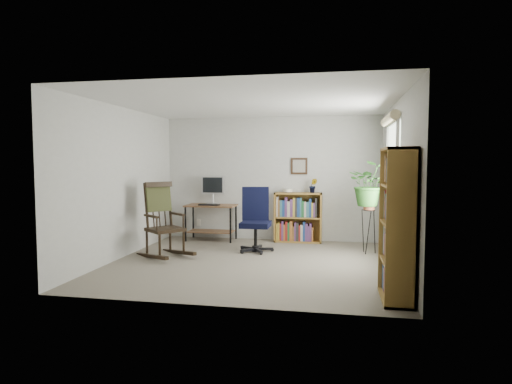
% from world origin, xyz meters
% --- Properties ---
extents(floor, '(4.20, 4.00, 0.00)m').
position_xyz_m(floor, '(0.00, 0.00, 0.00)').
color(floor, gray).
rests_on(floor, ground).
extents(ceiling, '(4.20, 4.00, 0.00)m').
position_xyz_m(ceiling, '(0.00, 0.00, 2.40)').
color(ceiling, silver).
rests_on(ceiling, ground).
extents(wall_back, '(4.20, 0.00, 2.40)m').
position_xyz_m(wall_back, '(0.00, 2.00, 1.20)').
color(wall_back, beige).
rests_on(wall_back, ground).
extents(wall_front, '(4.20, 0.00, 2.40)m').
position_xyz_m(wall_front, '(0.00, -2.00, 1.20)').
color(wall_front, beige).
rests_on(wall_front, ground).
extents(wall_left, '(0.00, 4.00, 2.40)m').
position_xyz_m(wall_left, '(-2.10, 0.00, 1.20)').
color(wall_left, beige).
rests_on(wall_left, ground).
extents(wall_right, '(0.00, 4.00, 2.40)m').
position_xyz_m(wall_right, '(2.10, 0.00, 1.20)').
color(wall_right, beige).
rests_on(wall_right, ground).
extents(window, '(0.12, 1.20, 1.50)m').
position_xyz_m(window, '(2.06, 0.30, 1.40)').
color(window, silver).
rests_on(window, wall_right).
extents(desk, '(0.97, 0.53, 0.70)m').
position_xyz_m(desk, '(-1.14, 1.70, 0.35)').
color(desk, brown).
rests_on(desk, floor).
extents(monitor, '(0.46, 0.16, 0.56)m').
position_xyz_m(monitor, '(-1.14, 1.84, 0.98)').
color(monitor, '#BAB9BE').
rests_on(monitor, desk).
extents(keyboard, '(0.40, 0.15, 0.02)m').
position_xyz_m(keyboard, '(-1.14, 1.58, 0.71)').
color(keyboard, black).
rests_on(keyboard, desk).
extents(office_chair, '(0.71, 0.71, 1.11)m').
position_xyz_m(office_chair, '(-0.08, 0.81, 0.56)').
color(office_chair, black).
rests_on(office_chair, floor).
extents(rocking_chair, '(1.22, 1.16, 1.22)m').
position_xyz_m(rocking_chair, '(-1.44, 0.15, 0.61)').
color(rocking_chair, black).
rests_on(rocking_chair, floor).
extents(low_bookshelf, '(0.90, 0.30, 0.95)m').
position_xyz_m(low_bookshelf, '(0.55, 1.82, 0.47)').
color(low_bookshelf, olive).
rests_on(low_bookshelf, floor).
extents(tall_bookshelf, '(0.32, 0.74, 1.69)m').
position_xyz_m(tall_bookshelf, '(1.92, -1.42, 0.84)').
color(tall_bookshelf, olive).
rests_on(tall_bookshelf, floor).
extents(plant_stand, '(0.26, 0.26, 0.86)m').
position_xyz_m(plant_stand, '(1.80, 1.03, 0.43)').
color(plant_stand, black).
rests_on(plant_stand, floor).
extents(spider_plant, '(1.69, 1.88, 1.46)m').
position_xyz_m(spider_plant, '(1.80, 1.03, 1.53)').
color(spider_plant, '#306E26').
rests_on(spider_plant, plant_stand).
extents(potted_plant_small, '(0.13, 0.24, 0.11)m').
position_xyz_m(potted_plant_small, '(0.83, 1.83, 1.00)').
color(potted_plant_small, '#306E26').
rests_on(potted_plant_small, low_bookshelf).
extents(framed_picture, '(0.32, 0.04, 0.32)m').
position_xyz_m(framed_picture, '(0.55, 1.97, 1.45)').
color(framed_picture, black).
rests_on(framed_picture, wall_back).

